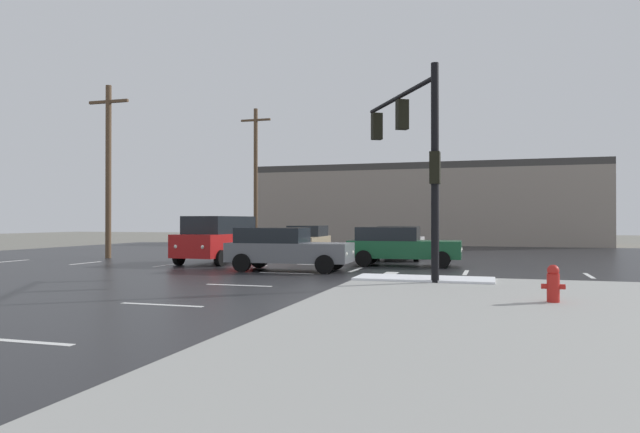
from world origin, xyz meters
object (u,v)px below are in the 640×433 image
object	(u,v)px
fire_hydrant	(553,283)
suv_red	(220,238)
traffic_signal_mast	(414,143)
utility_pole_distant	(256,175)
sedan_grey	(285,248)
sedan_green	(400,245)
sedan_white	(401,242)
utility_pole_far	(108,168)
sedan_tan	(306,240)

from	to	relation	value
fire_hydrant	suv_red	xyz separation A→B (m)	(-12.67, 9.75, 0.55)
traffic_signal_mast	suv_red	world-z (taller)	traffic_signal_mast
suv_red	traffic_signal_mast	bearing A→B (deg)	63.63
suv_red	utility_pole_distant	world-z (taller)	utility_pole_distant
traffic_signal_mast	sedan_grey	world-z (taller)	traffic_signal_mast
sedan_green	utility_pole_distant	distance (m)	19.25
fire_hydrant	suv_red	world-z (taller)	suv_red
sedan_white	utility_pole_distant	world-z (taller)	utility_pole_distant
sedan_green	utility_pole_far	distance (m)	14.98
sedan_grey	traffic_signal_mast	bearing A→B (deg)	-28.26
sedan_green	suv_red	bearing A→B (deg)	-176.76
utility_pole_distant	utility_pole_far	bearing A→B (deg)	-98.98
traffic_signal_mast	utility_pole_far	bearing A→B (deg)	36.40
traffic_signal_mast	utility_pole_distant	xyz separation A→B (m)	(-13.75, 20.06, 0.85)
fire_hydrant	sedan_green	bearing A→B (deg)	115.05
suv_red	utility_pole_far	xyz separation A→B (m)	(-6.74, 1.41, 3.38)
sedan_tan	sedan_white	size ratio (longest dim) A/B	1.02
sedan_tan	traffic_signal_mast	bearing A→B (deg)	28.98
traffic_signal_mast	sedan_grey	xyz separation A→B (m)	(-5.05, 2.43, -3.38)
sedan_grey	utility_pole_distant	xyz separation A→B (m)	(-8.70, 17.63, 4.23)
utility_pole_distant	fire_hydrant	bearing A→B (deg)	-54.87
sedan_grey	sedan_tan	distance (m)	8.46
sedan_green	utility_pole_distant	xyz separation A→B (m)	(-12.40, 14.11, 4.23)
sedan_grey	suv_red	distance (m)	4.96
sedan_white	utility_pole_far	distance (m)	14.74
utility_pole_far	sedan_green	bearing A→B (deg)	-2.73
sedan_tan	sedan_white	xyz separation A→B (m)	(5.02, -0.82, 0.00)
traffic_signal_mast	utility_pole_far	size ratio (longest dim) A/B	0.72
traffic_signal_mast	sedan_green	size ratio (longest dim) A/B	1.34
sedan_white	suv_red	xyz separation A→B (m)	(-7.18, -4.62, 0.24)
traffic_signal_mast	fire_hydrant	size ratio (longest dim) A/B	7.74
sedan_white	utility_pole_distant	size ratio (longest dim) A/B	0.47
suv_red	utility_pole_distant	xyz separation A→B (m)	(-4.62, 14.82, 4.00)
utility_pole_far	fire_hydrant	bearing A→B (deg)	-29.89
utility_pole_far	sedan_tan	bearing A→B (deg)	24.36
sedan_tan	suv_red	xyz separation A→B (m)	(-2.16, -5.44, 0.24)
fire_hydrant	sedan_grey	bearing A→B (deg)	141.06
fire_hydrant	utility_pole_far	world-z (taller)	utility_pole_far
utility_pole_far	utility_pole_distant	bearing A→B (deg)	81.02
fire_hydrant	sedan_white	world-z (taller)	sedan_white
sedan_grey	sedan_green	bearing A→B (deg)	41.04
sedan_grey	sedan_tan	xyz separation A→B (m)	(-1.92, 8.24, 0.00)
fire_hydrant	sedan_tan	world-z (taller)	sedan_tan
utility_pole_distant	traffic_signal_mast	bearing A→B (deg)	-55.57
traffic_signal_mast	sedan_grey	size ratio (longest dim) A/B	1.33
sedan_grey	sedan_white	distance (m)	8.05
sedan_grey	sedan_tan	world-z (taller)	same
sedan_tan	sedan_white	distance (m)	5.09
sedan_grey	utility_pole_distant	size ratio (longest dim) A/B	0.47
utility_pole_far	traffic_signal_mast	bearing A→B (deg)	-22.72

